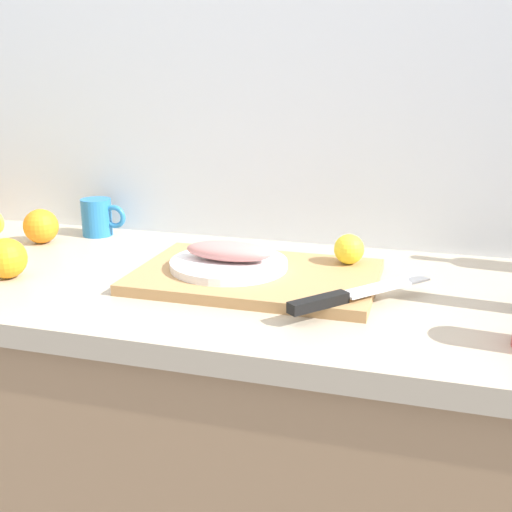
{
  "coord_description": "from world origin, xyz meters",
  "views": [
    {
      "loc": [
        0.5,
        -1.06,
        1.28
      ],
      "look_at": [
        0.19,
        0.01,
        0.95
      ],
      "focal_mm": 43.88,
      "sensor_mm": 36.0,
      "label": 1
    }
  ],
  "objects": [
    {
      "name": "orange_3",
      "position": [
        -0.27,
        -0.1,
        0.94
      ],
      "size": [
        0.08,
        0.08,
        0.08
      ],
      "primitive_type": "sphere",
      "color": "orange",
      "rests_on": "kitchen_counter"
    },
    {
      "name": "fish_fillet",
      "position": [
        0.13,
        0.02,
        0.95
      ],
      "size": [
        0.17,
        0.07,
        0.04
      ],
      "primitive_type": "ellipsoid",
      "color": "tan",
      "rests_on": "white_plate"
    },
    {
      "name": "white_plate",
      "position": [
        0.13,
        0.02,
        0.93
      ],
      "size": [
        0.22,
        0.22,
        0.01
      ],
      "primitive_type": "cylinder",
      "color": "white",
      "rests_on": "cutting_board"
    },
    {
      "name": "coffee_mug_1",
      "position": [
        -0.27,
        0.23,
        0.94
      ],
      "size": [
        0.11,
        0.07,
        0.09
      ],
      "color": "#2672B2",
      "rests_on": "kitchen_counter"
    },
    {
      "name": "back_wall",
      "position": [
        0.0,
        0.33,
        1.25
      ],
      "size": [
        3.2,
        0.05,
        2.5
      ],
      "primitive_type": "cube",
      "color": "silver",
      "rests_on": "ground_plane"
    },
    {
      "name": "kitchen_counter",
      "position": [
        0.0,
        0.0,
        0.45
      ],
      "size": [
        2.0,
        0.6,
        0.9
      ],
      "color": "#9E7A56",
      "rests_on": "ground_plane"
    },
    {
      "name": "cutting_board",
      "position": [
        0.19,
        0.01,
        0.91
      ],
      "size": [
        0.44,
        0.29,
        0.02
      ],
      "primitive_type": "cube",
      "color": "tan",
      "rests_on": "kitchen_counter"
    },
    {
      "name": "orange_1",
      "position": [
        -0.36,
        0.13,
        0.94
      ],
      "size": [
        0.08,
        0.08,
        0.08
      ],
      "primitive_type": "sphere",
      "color": "orange",
      "rests_on": "kitchen_counter"
    },
    {
      "name": "lemon_0",
      "position": [
        0.35,
        0.11,
        0.95
      ],
      "size": [
        0.06,
        0.06,
        0.06
      ],
      "primitive_type": "sphere",
      "color": "yellow",
      "rests_on": "cutting_board"
    },
    {
      "name": "chef_knife",
      "position": [
        0.37,
        -0.1,
        0.93
      ],
      "size": [
        0.21,
        0.24,
        0.02
      ],
      "rotation": [
        0.0,
        0.0,
        0.86
      ],
      "color": "silver",
      "rests_on": "cutting_board"
    }
  ]
}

